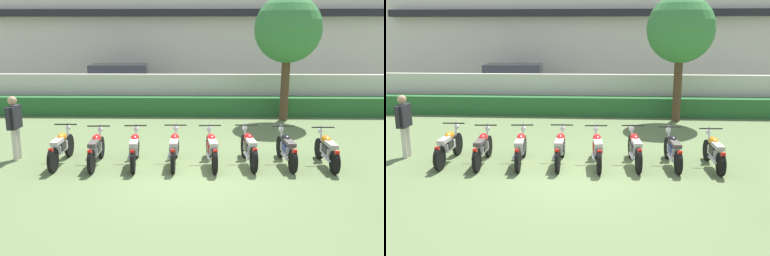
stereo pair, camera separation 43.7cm
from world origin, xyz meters
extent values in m
plane|color=#607547|center=(0.00, 0.00, 0.00)|extent=(60.00, 60.00, 0.00)
cube|color=beige|center=(0.00, 15.54, 3.98)|extent=(25.67, 6.00, 7.97)
cube|color=black|center=(0.00, 12.29, 4.38)|extent=(21.56, 0.50, 0.36)
cube|color=beige|center=(0.00, 7.86, 0.82)|extent=(24.39, 0.30, 1.65)
cube|color=#28602D|center=(0.00, 7.16, 0.39)|extent=(19.51, 0.70, 0.78)
cube|color=silver|center=(-3.54, 10.20, 0.74)|extent=(4.61, 2.15, 1.00)
cube|color=#2D333D|center=(-3.74, 10.19, 1.57)|extent=(2.81, 1.88, 0.65)
cylinder|color=black|center=(-2.03, 11.23, 0.34)|extent=(0.69, 0.27, 0.68)
cylinder|color=black|center=(-1.91, 9.38, 0.34)|extent=(0.69, 0.27, 0.68)
cylinder|color=black|center=(-5.17, 11.02, 0.34)|extent=(0.69, 0.27, 0.68)
cylinder|color=black|center=(-5.05, 9.17, 0.34)|extent=(0.69, 0.27, 0.68)
cylinder|color=#4C3823|center=(3.50, 6.31, 1.31)|extent=(0.32, 0.32, 2.62)
sphere|color=#387A3D|center=(3.50, 6.31, 3.51)|extent=(2.54, 2.54, 2.54)
cylinder|color=black|center=(-3.43, 1.34, 0.31)|extent=(0.10, 0.63, 0.63)
cylinder|color=black|center=(-3.41, 0.01, 0.31)|extent=(0.10, 0.63, 0.63)
cube|color=silver|center=(-3.42, 0.63, 0.46)|extent=(0.21, 0.60, 0.22)
ellipsoid|color=orange|center=(-3.42, 0.80, 0.69)|extent=(0.23, 0.44, 0.22)
cube|color=beige|center=(-3.41, 0.40, 0.67)|extent=(0.21, 0.52, 0.10)
cube|color=red|center=(-3.40, -0.09, 0.59)|extent=(0.10, 0.08, 0.08)
cylinder|color=silver|center=(-3.43, 1.25, 0.63)|extent=(0.05, 0.23, 0.65)
cylinder|color=black|center=(-3.43, 1.16, 0.95)|extent=(0.60, 0.05, 0.04)
sphere|color=silver|center=(-3.43, 1.36, 0.81)|extent=(0.14, 0.14, 0.14)
cylinder|color=silver|center=(-3.53, 0.37, 0.33)|extent=(0.08, 0.55, 0.07)
cube|color=black|center=(-3.42, 0.58, 0.51)|extent=(0.25, 0.36, 0.20)
cylinder|color=black|center=(-2.51, 1.23, 0.30)|extent=(0.12, 0.60, 0.60)
cylinder|color=black|center=(-2.44, -0.04, 0.30)|extent=(0.12, 0.60, 0.60)
cube|color=silver|center=(-2.48, 0.54, 0.45)|extent=(0.23, 0.61, 0.22)
ellipsoid|color=red|center=(-2.48, 0.71, 0.68)|extent=(0.24, 0.45, 0.22)
cube|color=#4C4742|center=(-2.46, 0.31, 0.66)|extent=(0.23, 0.53, 0.10)
cube|color=red|center=(-2.44, -0.14, 0.58)|extent=(0.10, 0.09, 0.08)
cylinder|color=silver|center=(-2.51, 1.14, 0.62)|extent=(0.06, 0.23, 0.65)
cylinder|color=black|center=(-2.50, 1.05, 0.94)|extent=(0.60, 0.07, 0.04)
sphere|color=silver|center=(-2.51, 1.25, 0.80)|extent=(0.14, 0.14, 0.14)
cylinder|color=silver|center=(-2.58, 0.29, 0.32)|extent=(0.10, 0.55, 0.07)
cube|color=black|center=(-2.47, 0.49, 0.50)|extent=(0.26, 0.37, 0.20)
cylinder|color=black|center=(-1.54, 1.31, 0.30)|extent=(0.14, 0.60, 0.59)
cylinder|color=black|center=(-1.43, -0.01, 0.30)|extent=(0.14, 0.60, 0.59)
cube|color=silver|center=(-1.48, 0.60, 0.45)|extent=(0.25, 0.61, 0.22)
ellipsoid|color=red|center=(-1.49, 0.77, 0.68)|extent=(0.26, 0.46, 0.22)
cube|color=#B2ADA3|center=(-1.46, 0.38, 0.66)|extent=(0.24, 0.53, 0.10)
cube|color=red|center=(-1.42, -0.11, 0.58)|extent=(0.11, 0.09, 0.08)
cylinder|color=silver|center=(-1.53, 1.22, 0.62)|extent=(0.07, 0.23, 0.65)
cylinder|color=black|center=(-1.52, 1.13, 0.94)|extent=(0.60, 0.09, 0.04)
sphere|color=silver|center=(-1.54, 1.33, 0.80)|extent=(0.14, 0.14, 0.14)
cylinder|color=silver|center=(-1.58, 0.35, 0.32)|extent=(0.12, 0.55, 0.07)
cube|color=black|center=(-1.47, 0.55, 0.50)|extent=(0.27, 0.38, 0.20)
cylinder|color=black|center=(-0.45, 1.38, 0.30)|extent=(0.09, 0.60, 0.60)
cylinder|color=black|center=(-0.44, 0.04, 0.30)|extent=(0.09, 0.60, 0.60)
cube|color=silver|center=(-0.45, 0.66, 0.45)|extent=(0.20, 0.60, 0.22)
ellipsoid|color=red|center=(-0.45, 0.83, 0.68)|extent=(0.22, 0.44, 0.22)
cube|color=#B2ADA3|center=(-0.45, 0.43, 0.66)|extent=(0.20, 0.52, 0.10)
cube|color=red|center=(-0.44, -0.06, 0.58)|extent=(0.10, 0.08, 0.08)
cylinder|color=silver|center=(-0.45, 1.29, 0.62)|extent=(0.05, 0.23, 0.65)
cylinder|color=black|center=(-0.45, 1.20, 0.94)|extent=(0.60, 0.04, 0.04)
sphere|color=silver|center=(-0.45, 1.40, 0.80)|extent=(0.14, 0.14, 0.14)
cylinder|color=silver|center=(-0.57, 0.41, 0.32)|extent=(0.07, 0.55, 0.07)
cube|color=black|center=(-0.45, 0.61, 0.50)|extent=(0.24, 0.36, 0.20)
cylinder|color=black|center=(0.46, 1.31, 0.31)|extent=(0.14, 0.63, 0.62)
cylinder|color=black|center=(0.57, 0.01, 0.31)|extent=(0.14, 0.63, 0.62)
cube|color=silver|center=(0.52, 0.61, 0.46)|extent=(0.25, 0.62, 0.22)
ellipsoid|color=red|center=(0.51, 0.78, 0.69)|extent=(0.26, 0.46, 0.22)
cube|color=beige|center=(0.54, 0.38, 0.67)|extent=(0.24, 0.54, 0.10)
cube|color=red|center=(0.58, -0.09, 0.59)|extent=(0.11, 0.09, 0.08)
cylinder|color=silver|center=(0.47, 1.22, 0.63)|extent=(0.07, 0.23, 0.65)
cylinder|color=black|center=(0.48, 1.13, 0.95)|extent=(0.60, 0.09, 0.04)
sphere|color=silver|center=(0.46, 1.33, 0.81)|extent=(0.14, 0.14, 0.14)
cylinder|color=silver|center=(0.42, 0.35, 0.33)|extent=(0.12, 0.55, 0.07)
cube|color=#A51414|center=(0.53, 0.56, 0.51)|extent=(0.27, 0.38, 0.20)
cylinder|color=black|center=(1.44, 1.37, 0.32)|extent=(0.14, 0.64, 0.63)
cylinder|color=black|center=(1.54, 0.11, 0.32)|extent=(0.14, 0.64, 0.63)
cube|color=silver|center=(1.49, 0.69, 0.47)|extent=(0.25, 0.61, 0.22)
ellipsoid|color=red|center=(1.48, 0.86, 0.70)|extent=(0.25, 0.46, 0.22)
cube|color=beige|center=(1.51, 0.46, 0.68)|extent=(0.24, 0.53, 0.10)
cube|color=red|center=(1.55, 0.01, 0.60)|extent=(0.11, 0.09, 0.08)
cylinder|color=silver|center=(1.45, 1.28, 0.64)|extent=(0.07, 0.23, 0.65)
cylinder|color=black|center=(1.45, 1.19, 0.96)|extent=(0.60, 0.08, 0.04)
sphere|color=silver|center=(1.44, 1.39, 0.82)|extent=(0.14, 0.14, 0.14)
cylinder|color=silver|center=(1.39, 0.43, 0.34)|extent=(0.11, 0.55, 0.07)
cube|color=black|center=(1.50, 0.64, 0.52)|extent=(0.27, 0.38, 0.20)
cylinder|color=black|center=(2.43, 1.38, 0.30)|extent=(0.12, 0.60, 0.59)
cylinder|color=black|center=(2.50, 0.10, 0.30)|extent=(0.12, 0.60, 0.59)
cube|color=silver|center=(2.47, 0.69, 0.45)|extent=(0.23, 0.61, 0.22)
ellipsoid|color=black|center=(2.46, 0.86, 0.68)|extent=(0.24, 0.45, 0.22)
cube|color=#4C4742|center=(2.48, 0.46, 0.66)|extent=(0.23, 0.53, 0.10)
cube|color=red|center=(2.50, 0.00, 0.58)|extent=(0.10, 0.09, 0.08)
cylinder|color=silver|center=(2.44, 1.29, 0.62)|extent=(0.06, 0.23, 0.65)
cylinder|color=black|center=(2.44, 1.20, 0.94)|extent=(0.60, 0.07, 0.04)
sphere|color=silver|center=(2.43, 1.40, 0.80)|extent=(0.14, 0.14, 0.14)
cylinder|color=silver|center=(2.36, 0.43, 0.32)|extent=(0.10, 0.55, 0.07)
cube|color=navy|center=(2.47, 0.64, 0.50)|extent=(0.26, 0.37, 0.20)
cylinder|color=black|center=(3.47, 1.26, 0.29)|extent=(0.10, 0.57, 0.57)
cylinder|color=black|center=(3.50, 0.05, 0.29)|extent=(0.10, 0.57, 0.57)
cube|color=silver|center=(3.49, 0.61, 0.44)|extent=(0.22, 0.60, 0.22)
ellipsoid|color=orange|center=(3.48, 0.78, 0.67)|extent=(0.23, 0.45, 0.22)
cube|color=#B2ADA3|center=(3.49, 0.38, 0.65)|extent=(0.21, 0.52, 0.10)
cube|color=red|center=(3.50, -0.05, 0.57)|extent=(0.10, 0.08, 0.08)
cylinder|color=silver|center=(3.47, 1.17, 0.61)|extent=(0.06, 0.23, 0.65)
cylinder|color=black|center=(3.47, 1.08, 0.93)|extent=(0.60, 0.05, 0.04)
sphere|color=silver|center=(3.47, 1.28, 0.79)|extent=(0.14, 0.14, 0.14)
cylinder|color=silver|center=(3.37, 0.35, 0.31)|extent=(0.08, 0.55, 0.07)
cube|color=black|center=(3.49, 0.56, 0.49)|extent=(0.25, 0.37, 0.20)
cylinder|color=beige|center=(-4.76, 1.15, 0.43)|extent=(0.13, 0.13, 0.86)
cylinder|color=beige|center=(-4.76, 0.92, 0.43)|extent=(0.13, 0.13, 0.86)
cube|color=#232328|center=(-4.76, 1.03, 1.17)|extent=(0.22, 0.50, 0.61)
cylinder|color=#232328|center=(-4.76, 1.34, 1.19)|extent=(0.09, 0.09, 0.58)
cylinder|color=#232328|center=(-4.76, 0.73, 1.19)|extent=(0.09, 0.09, 0.58)
sphere|color=tan|center=(-4.76, 1.03, 1.62)|extent=(0.23, 0.23, 0.23)
camera|label=1|loc=(0.22, -9.36, 3.36)|focal=37.66mm
camera|label=2|loc=(0.66, -9.34, 3.36)|focal=37.66mm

